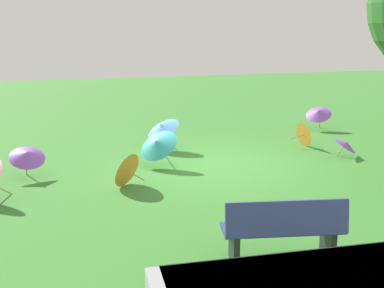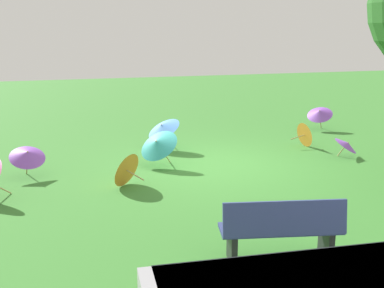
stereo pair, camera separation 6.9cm
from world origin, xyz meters
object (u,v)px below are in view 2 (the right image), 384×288
at_px(park_bench, 282,230).
at_px(parasol_teal_2, 158,143).
at_px(parasol_orange_1, 306,134).
at_px(parasol_purple_0, 27,155).
at_px(parasol_orange_2, 124,169).
at_px(parasol_blue_0, 163,127).
at_px(parasol_purple_2, 347,144).
at_px(parasol_purple_1, 320,113).

height_order(park_bench, parasol_teal_2, park_bench).
xyz_separation_m(parasol_orange_1, parasol_teal_2, (4.13, 0.73, 0.20)).
xyz_separation_m(parasol_purple_0, parasol_orange_2, (-1.82, 1.15, -0.13)).
bearing_deg(parasol_orange_2, parasol_blue_0, -117.44).
xyz_separation_m(parasol_purple_2, parasol_orange_1, (0.41, -1.20, 0.02)).
height_order(park_bench, parasol_purple_0, park_bench).
height_order(parasol_purple_0, parasol_orange_1, parasol_purple_0).
distance_m(parasol_blue_0, parasol_purple_2, 4.53).
bearing_deg(parasol_orange_2, parasol_teal_2, -128.45).
xyz_separation_m(parasol_purple_1, parasol_orange_1, (1.43, 1.74, -0.20)).
relative_size(parasol_purple_0, parasol_teal_2, 0.75).
bearing_deg(parasol_orange_1, parasol_teal_2, 10.01).
distance_m(parasol_purple_2, parasol_orange_2, 5.50).
height_order(parasol_purple_1, parasol_orange_1, parasol_purple_1).
xyz_separation_m(parasol_purple_0, parasol_purple_1, (-8.30, -2.48, 0.05)).
bearing_deg(parasol_orange_2, parasol_orange_1, -159.48).
bearing_deg(parasol_teal_2, parasol_orange_2, 51.55).
height_order(parasol_purple_0, parasol_orange_2, parasol_purple_0).
relative_size(parasol_orange_2, parasol_teal_2, 0.64).
distance_m(park_bench, parasol_purple_1, 8.86).
relative_size(parasol_purple_1, parasol_orange_1, 1.59).
relative_size(park_bench, parasol_orange_1, 2.50).
distance_m(parasol_blue_0, parasol_orange_2, 3.01).
height_order(park_bench, parasol_orange_2, park_bench).
bearing_deg(parasol_purple_1, parasol_orange_2, 29.29).
bearing_deg(parasol_orange_1, parasol_purple_2, 108.68).
xyz_separation_m(parasol_purple_0, parasol_orange_1, (-6.87, -0.74, -0.16)).
height_order(parasol_orange_1, parasol_orange_2, parasol_orange_2).
bearing_deg(parasol_purple_0, parasol_purple_1, -163.34).
bearing_deg(parasol_purple_2, parasol_orange_2, 7.18).
bearing_deg(parasol_purple_1, parasol_purple_0, 16.66).
xyz_separation_m(parasol_purple_2, parasol_orange_2, (5.45, 0.69, 0.04)).
bearing_deg(parasol_orange_1, parasol_purple_0, 6.15).
bearing_deg(parasol_purple_1, park_bench, 55.89).
height_order(park_bench, parasol_blue_0, park_bench).
bearing_deg(parasol_purple_2, park_bench, 48.04).
bearing_deg(parasol_orange_1, parasol_blue_0, -11.94).
xyz_separation_m(park_bench, parasol_purple_0, (3.33, -4.85, 0.02)).
bearing_deg(parasol_orange_1, parasol_purple_1, -129.30).
bearing_deg(parasol_orange_1, parasol_orange_2, 20.52).
bearing_deg(parasol_orange_2, parasol_purple_2, -172.82).
distance_m(park_bench, parasol_blue_0, 6.37).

